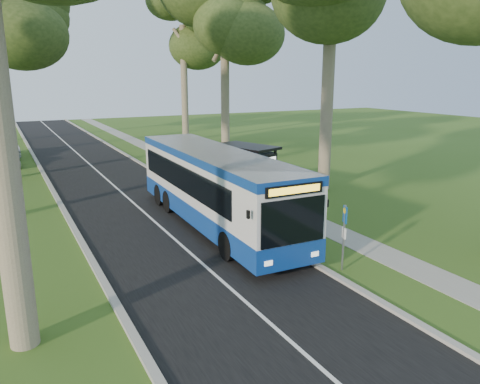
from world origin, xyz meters
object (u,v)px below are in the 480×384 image
object	(u,v)px
bus_stop_sign	(344,230)
bus_shelter	(253,162)
litter_bin	(259,203)
car_white	(4,157)
car_silver	(5,147)
bus	(215,188)

from	to	relation	value
bus_stop_sign	bus_shelter	xyz separation A→B (m)	(1.75, 9.56, 0.63)
bus_shelter	litter_bin	distance (m)	2.85
litter_bin	car_white	xyz separation A→B (m)	(-10.74, 19.33, 0.24)
bus_stop_sign	bus_shelter	bearing A→B (deg)	99.90
bus_shelter	litter_bin	xyz separation A→B (m)	(-0.86, -2.18, -1.61)
bus_stop_sign	car_silver	distance (m)	32.55
bus_shelter	car_white	world-z (taller)	bus_shelter
bus_stop_sign	car_silver	bearing A→B (deg)	127.61
bus_stop_sign	car_white	xyz separation A→B (m)	(-9.85, 26.71, -0.74)
litter_bin	car_silver	size ratio (longest dim) A/B	0.19
bus_stop_sign	bus_shelter	size ratio (longest dim) A/B	0.61
car_white	car_silver	xyz separation A→B (m)	(0.16, 4.36, 0.10)
car_white	bus_stop_sign	bearing A→B (deg)	-75.35
car_white	car_silver	distance (m)	4.37
bus	car_white	bearing A→B (deg)	112.81
bus	bus_stop_sign	distance (m)	6.80
bus	car_silver	size ratio (longest dim) A/B	2.55
litter_bin	bus_stop_sign	bearing A→B (deg)	-96.87
bus	bus_stop_sign	bearing A→B (deg)	-72.97
bus_stop_sign	litter_bin	bearing A→B (deg)	103.41
bus	car_white	xyz separation A→B (m)	(-7.99, 20.17, -1.03)
car_silver	car_white	bearing A→B (deg)	-97.13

